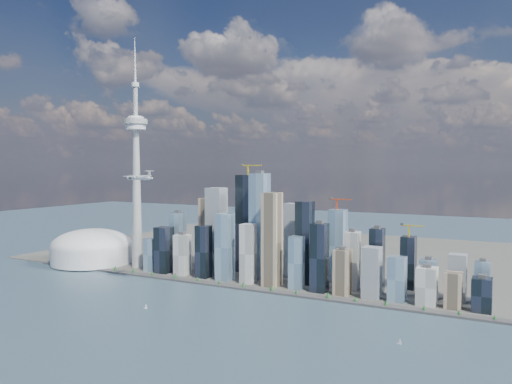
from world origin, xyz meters
The scene contains 10 objects.
ground centered at (0.00, 0.00, 0.00)m, with size 4000.00×4000.00×0.00m, color #2F4752.
seawall centered at (0.00, 250.00, 2.00)m, with size 1100.00×22.00×4.00m, color #383838.
land centered at (0.00, 700.00, 1.50)m, with size 1400.00×900.00×3.00m, color #4C4C47.
shoreline_trees centered at (0.00, 250.00, 8.78)m, with size 960.53×7.20×8.80m.
skyscraper_cluster centered at (59.62, 336.82, 77.76)m, with size 736.00×142.00×251.08m.
needle_tower centered at (-300.00, 310.00, 235.84)m, with size 56.00×56.00×550.50m.
dome_stadium centered at (-440.00, 300.00, 39.44)m, with size 200.00×200.00×86.00m.
airplane centered at (-126.72, 118.53, 226.73)m, with size 72.36×64.13×17.63m.
sailboat_west centered at (-55.70, 49.41, 3.13)m, with size 7.07×2.76×9.76m.
sailboat_east centered at (373.25, 77.76, 3.20)m, with size 7.15×3.67×9.97m.
Camera 1 is at (511.19, -622.07, 248.86)m, focal length 35.00 mm.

